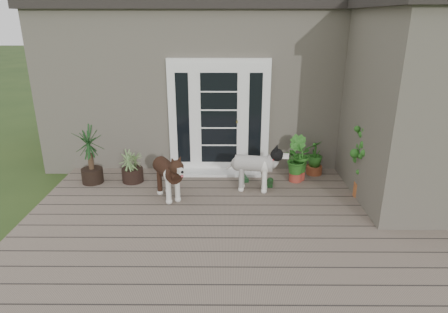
{
  "coord_description": "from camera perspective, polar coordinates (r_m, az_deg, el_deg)",
  "views": [
    {
      "loc": [
        -0.06,
        -4.53,
        2.96
      ],
      "look_at": [
        -0.1,
        1.75,
        0.7
      ],
      "focal_mm": 31.07,
      "sensor_mm": 36.0,
      "label": 1
    }
  ],
  "objects": [
    {
      "name": "yucca",
      "position": [
        7.31,
        -19.11,
        0.16
      ],
      "size": [
        0.96,
        0.96,
        1.04
      ],
      "primitive_type": null,
      "rotation": [
        0.0,
        0.0,
        -0.43
      ],
      "color": "#113412",
      "rests_on": "deck"
    },
    {
      "name": "door_unit",
      "position": [
        7.35,
        -0.74,
        5.89
      ],
      "size": [
        1.9,
        0.14,
        2.15
      ],
      "primitive_type": "cube",
      "color": "white",
      "rests_on": "deck"
    },
    {
      "name": "roof_wing",
      "position": [
        6.72,
        28.27,
        19.65
      ],
      "size": [
        1.8,
        2.6,
        0.2
      ],
      "primitive_type": "cube",
      "color": "#2D2826",
      "rests_on": "house_wing"
    },
    {
      "name": "brindle_dog",
      "position": [
        6.43,
        -8.25,
        -3.07
      ],
      "size": [
        0.77,
        0.94,
        0.73
      ],
      "primitive_type": null,
      "rotation": [
        0.0,
        0.0,
        3.68
      ],
      "color": "#351D13",
      "rests_on": "deck"
    },
    {
      "name": "deck",
      "position": [
        5.72,
        0.93,
        -10.67
      ],
      "size": [
        6.2,
        4.6,
        0.12
      ],
      "primitive_type": "cube",
      "color": "#6B5B4C",
      "rests_on": "ground"
    },
    {
      "name": "sapling",
      "position": [
        6.67,
        20.53,
        1.18
      ],
      "size": [
        0.62,
        0.62,
        1.71
      ],
      "primitive_type": null,
      "rotation": [
        0.0,
        0.0,
        0.28
      ],
      "color": "#2C621C",
      "rests_on": "deck"
    },
    {
      "name": "door_step",
      "position": [
        7.48,
        -0.73,
        -2.31
      ],
      "size": [
        1.6,
        0.4,
        0.05
      ],
      "primitive_type": "cube",
      "color": "white",
      "rests_on": "deck"
    },
    {
      "name": "house_main",
      "position": [
        9.29,
        0.74,
        11.07
      ],
      "size": [
        7.4,
        4.0,
        3.1
      ],
      "primitive_type": "cube",
      "color": "#665E54",
      "rests_on": "ground"
    },
    {
      "name": "herb_c",
      "position": [
        7.58,
        13.19,
        -0.66
      ],
      "size": [
        0.47,
        0.47,
        0.52
      ],
      "primitive_type": "imported",
      "rotation": [
        0.0,
        0.0,
        3.96
      ],
      "color": "#235D1A",
      "rests_on": "deck"
    },
    {
      "name": "clog_left",
      "position": [
        7.18,
        2.92,
        -3.12
      ],
      "size": [
        0.22,
        0.34,
        0.1
      ],
      "primitive_type": null,
      "rotation": [
        0.0,
        0.0,
        0.25
      ],
      "color": "#173A1D",
      "rests_on": "deck"
    },
    {
      "name": "white_dog",
      "position": [
        6.67,
        4.37,
        -2.1
      ],
      "size": [
        0.91,
        0.49,
        0.72
      ],
      "primitive_type": null,
      "rotation": [
        0.0,
        0.0,
        -1.72
      ],
      "color": "silver",
      "rests_on": "deck"
    },
    {
      "name": "spider_plant",
      "position": [
        7.21,
        -13.41,
        -1.08
      ],
      "size": [
        0.7,
        0.7,
        0.68
      ],
      "primitive_type": null,
      "rotation": [
        0.0,
        0.0,
        0.1
      ],
      "color": "#7C935A",
      "rests_on": "deck"
    },
    {
      "name": "house_wing",
      "position": [
        6.87,
        26.04,
        5.92
      ],
      "size": [
        1.6,
        2.4,
        3.1
      ],
      "primitive_type": "cube",
      "color": "#665E54",
      "rests_on": "ground"
    },
    {
      "name": "herb_b",
      "position": [
        7.25,
        10.85,
        -1.03
      ],
      "size": [
        0.57,
        0.57,
        0.61
      ],
      "primitive_type": "imported",
      "rotation": [
        0.0,
        0.0,
        2.48
      ],
      "color": "#235719",
      "rests_on": "deck"
    },
    {
      "name": "herb_a",
      "position": [
        7.16,
        10.58,
        -1.26
      ],
      "size": [
        0.67,
        0.67,
        0.62
      ],
      "primitive_type": "imported",
      "rotation": [
        0.0,
        0.0,
        0.59
      ],
      "color": "#1D601B",
      "rests_on": "deck"
    },
    {
      "name": "roof_main",
      "position": [
        9.18,
        0.79,
        21.29
      ],
      "size": [
        7.6,
        4.2,
        0.2
      ],
      "primitive_type": "cube",
      "color": "#2D2826",
      "rests_on": "house_main"
    },
    {
      "name": "clog_right",
      "position": [
        7.02,
        6.79,
        -3.85
      ],
      "size": [
        0.18,
        0.31,
        0.09
      ],
      "primitive_type": null,
      "rotation": [
        0.0,
        0.0,
        -0.14
      ],
      "color": "black",
      "rests_on": "deck"
    }
  ]
}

